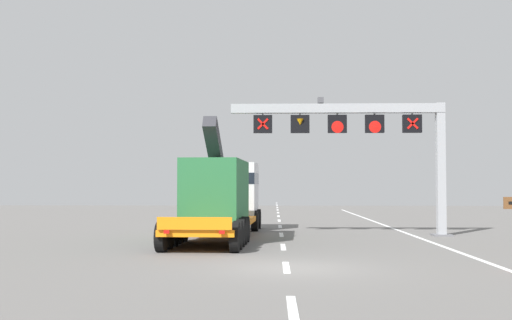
% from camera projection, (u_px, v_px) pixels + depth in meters
% --- Properties ---
extents(ground, '(112.00, 112.00, 0.00)m').
position_uv_depth(ground, '(292.00, 268.00, 18.40)').
color(ground, slate).
extents(lane_markings, '(0.20, 75.79, 0.01)m').
position_uv_depth(lane_markings, '(279.00, 216.00, 48.96)').
color(lane_markings, silver).
rests_on(lane_markings, ground).
extents(edge_line_right, '(0.20, 63.00, 0.01)m').
position_uv_depth(edge_line_right, '(413.00, 235.00, 30.21)').
color(edge_line_right, silver).
rests_on(edge_line_right, ground).
extents(overhead_lane_gantry, '(10.62, 0.90, 6.72)m').
position_uv_depth(overhead_lane_gantry, '(364.00, 129.00, 30.36)').
color(overhead_lane_gantry, '#9EA0A5').
rests_on(overhead_lane_gantry, ground).
extents(heavy_haul_truck_orange, '(3.57, 14.15, 5.30)m').
position_uv_depth(heavy_haul_truck_orange, '(223.00, 195.00, 30.07)').
color(heavy_haul_truck_orange, orange).
rests_on(heavy_haul_truck_orange, ground).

